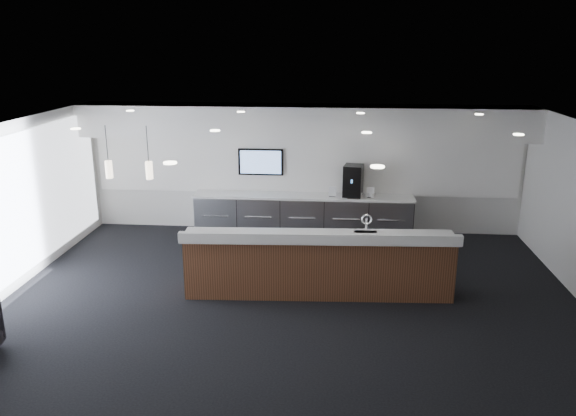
{
  "coord_description": "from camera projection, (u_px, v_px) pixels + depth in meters",
  "views": [
    {
      "loc": [
        0.72,
        -8.78,
        4.32
      ],
      "look_at": [
        -0.14,
        1.3,
        1.32
      ],
      "focal_mm": 35.0,
      "sensor_mm": 36.0,
      "label": 1
    }
  ],
  "objects": [
    {
      "name": "back_wall",
      "position": [
        304.0,
        168.0,
        13.07
      ],
      "size": [
        10.0,
        0.02,
        3.0
      ],
      "primitive_type": "cube",
      "color": "silver",
      "rests_on": "ground"
    },
    {
      "name": "cup_4",
      "position": [
        348.0,
        195.0,
        12.7
      ],
      "size": [
        0.15,
        0.15,
        0.1
      ],
      "primitive_type": "imported",
      "rotation": [
        0.0,
        0.0,
        2.58
      ],
      "color": "white",
      "rests_on": "back_credenza"
    },
    {
      "name": "pendant_left",
      "position": [
        160.0,
        163.0,
        10.0
      ],
      "size": [
        0.12,
        0.12,
        0.3
      ],
      "primitive_type": "cylinder",
      "color": "beige",
      "rests_on": "ceiling"
    },
    {
      "name": "cup_0",
      "position": [
        372.0,
        195.0,
        12.66
      ],
      "size": [
        0.11,
        0.11,
        0.1
      ],
      "primitive_type": "imported",
      "color": "white",
      "rests_on": "back_credenza"
    },
    {
      "name": "ceiling_can_lights",
      "position": [
        290.0,
        132.0,
        8.83
      ],
      "size": [
        7.0,
        5.0,
        0.02
      ],
      "primitive_type": null,
      "color": "white",
      "rests_on": "ceiling"
    },
    {
      "name": "soffit_bulkhead",
      "position": [
        303.0,
        121.0,
        12.31
      ],
      "size": [
        10.0,
        0.9,
        0.7
      ],
      "primitive_type": "cube",
      "color": "white",
      "rests_on": "back_wall"
    },
    {
      "name": "info_sign_left",
      "position": [
        333.0,
        192.0,
        12.71
      ],
      "size": [
        0.17,
        0.04,
        0.23
      ],
      "primitive_type": "cube",
      "rotation": [
        0.0,
        0.0,
        -0.14
      ],
      "color": "white",
      "rests_on": "back_credenza"
    },
    {
      "name": "ceiling",
      "position": [
        290.0,
        130.0,
        8.82
      ],
      "size": [
        10.0,
        8.0,
        0.02
      ],
      "primitive_type": "cube",
      "color": "black",
      "rests_on": "back_wall"
    },
    {
      "name": "alcove_panel",
      "position": [
        304.0,
        164.0,
        13.01
      ],
      "size": [
        9.8,
        0.06,
        1.4
      ],
      "primitive_type": "cube",
      "color": "white",
      "rests_on": "back_wall"
    },
    {
      "name": "left_wall",
      "position": [
        1.0,
        213.0,
        9.66
      ],
      "size": [
        0.02,
        8.0,
        3.0
      ],
      "primitive_type": "cube",
      "color": "silver",
      "rests_on": "ground"
    },
    {
      "name": "cup_1",
      "position": [
        366.0,
        195.0,
        12.67
      ],
      "size": [
        0.15,
        0.15,
        0.1
      ],
      "primitive_type": "imported",
      "rotation": [
        0.0,
        0.0,
        0.65
      ],
      "color": "white",
      "rests_on": "back_credenza"
    },
    {
      "name": "wall_tv",
      "position": [
        261.0,
        162.0,
        13.02
      ],
      "size": [
        1.05,
        0.08,
        0.62
      ],
      "color": "black",
      "rests_on": "back_wall"
    },
    {
      "name": "window_blinds_wall",
      "position": [
        3.0,
        213.0,
        9.65
      ],
      "size": [
        0.04,
        7.36,
        2.55
      ],
      "primitive_type": "cube",
      "color": "#B0BDD4",
      "rests_on": "left_wall"
    },
    {
      "name": "cup_2",
      "position": [
        360.0,
        195.0,
        12.68
      ],
      "size": [
        0.14,
        0.14,
        0.1
      ],
      "primitive_type": "imported",
      "rotation": [
        0.0,
        0.0,
        1.29
      ],
      "color": "white",
      "rests_on": "back_credenza"
    },
    {
      "name": "cup_3",
      "position": [
        354.0,
        195.0,
        12.69
      ],
      "size": [
        0.14,
        0.14,
        0.1
      ],
      "primitive_type": "imported",
      "rotation": [
        0.0,
        0.0,
        1.94
      ],
      "color": "white",
      "rests_on": "back_credenza"
    },
    {
      "name": "info_sign_right",
      "position": [
        370.0,
        192.0,
        12.64
      ],
      "size": [
        0.18,
        0.07,
        0.24
      ],
      "primitive_type": "cube",
      "rotation": [
        0.0,
        0.0,
        -0.32
      ],
      "color": "white",
      "rests_on": "back_credenza"
    },
    {
      "name": "pendant_right",
      "position": [
        121.0,
        162.0,
        10.05
      ],
      "size": [
        0.12,
        0.12,
        0.3
      ],
      "primitive_type": "cylinder",
      "color": "beige",
      "rests_on": "ceiling"
    },
    {
      "name": "back_credenza",
      "position": [
        303.0,
        215.0,
        13.02
      ],
      "size": [
        5.06,
        0.66,
        0.95
      ],
      "color": "#9C9EA5",
      "rests_on": "ground"
    },
    {
      "name": "service_counter",
      "position": [
        319.0,
        264.0,
        9.87
      ],
      "size": [
        4.77,
        1.04,
        1.49
      ],
      "rotation": [
        0.0,
        0.0,
        0.05
      ],
      "color": "#482B18",
      "rests_on": "ground"
    },
    {
      "name": "coffee_machine",
      "position": [
        353.0,
        181.0,
        12.71
      ],
      "size": [
        0.49,
        0.57,
        0.72
      ],
      "rotation": [
        0.0,
        0.0,
        -0.18
      ],
      "color": "black",
      "rests_on": "back_credenza"
    },
    {
      "name": "ground",
      "position": [
        290.0,
        303.0,
        9.67
      ],
      "size": [
        10.0,
        10.0,
        0.0
      ],
      "primitive_type": "plane",
      "color": "black",
      "rests_on": "ground"
    }
  ]
}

